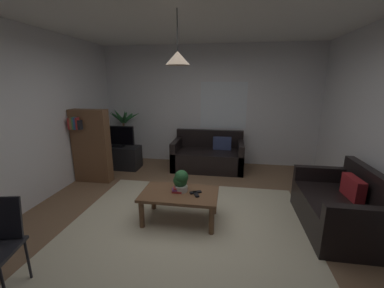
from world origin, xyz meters
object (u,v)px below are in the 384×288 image
Objects in this scene: couch_under_window at (208,157)px; book_on_table_2 at (178,188)px; book_on_table_1 at (178,189)px; tv at (118,136)px; couch_right_side at (340,209)px; tv_stand at (120,157)px; book_on_table_0 at (177,191)px; pendant_lamp at (178,58)px; remote_on_table_0 at (196,194)px; remote_on_table_1 at (196,192)px; potted_plant_on_table at (181,180)px; potted_palm_corner at (125,136)px; coffee_table at (180,197)px; bookshelf_corner at (91,145)px.

book_on_table_2 is (-0.22, -2.15, 0.20)m from couch_under_window.
tv reaches higher than book_on_table_1.
couch_right_side is 1.50× the size of tv_stand.
pendant_lamp reaches higher than book_on_table_0.
couch_under_window is 1.99m from tv_stand.
tv is (-2.01, 1.91, 0.31)m from remote_on_table_0.
remote_on_table_1 is 0.26m from potted_plant_on_table.
pendant_lamp is (1.77, -1.87, 1.43)m from tv.
tv_stand is at bearing -80.46° from potted_palm_corner.
book_on_table_1 is 0.17× the size of tv_stand.
remote_on_table_1 is (0.22, 0.02, 0.08)m from coffee_table.
potted_plant_on_table is at bearing -88.11° from couch_right_side.
couch_under_window is at bearing 84.88° from coffee_table.
coffee_table is 6.78× the size of book_on_table_1.
book_on_table_0 reaches higher than remote_on_table_0.
potted_plant_on_table reaches higher than book_on_table_2.
book_on_table_1 is 0.25× the size of pendant_lamp.
book_on_table_1 is (-2.14, -0.12, 0.18)m from couch_right_side.
tv_stand is 1.45× the size of pendant_lamp.
remote_on_table_1 is 3.17m from potted_palm_corner.
potted_palm_corner is at bearing 173.40° from couch_under_window.
book_on_table_1 is 2.57m from tv_stand.
book_on_table_2 is 0.14× the size of tv_stand.
remote_on_table_0 is 3.22m from potted_palm_corner.
book_on_table_2 is 0.09× the size of bookshelf_corner.
tv reaches higher than remote_on_table_0.
book_on_table_0 is 0.10× the size of bookshelf_corner.
book_on_table_1 is 2.24m from bookshelf_corner.
book_on_table_2 is 2.57m from tv_stand.
bookshelf_corner is 2.26× the size of pendant_lamp.
bookshelf_corner is (-2.18, 1.10, 0.28)m from remote_on_table_1.
remote_on_table_0 is at bearing -8.22° from pendant_lamp.
potted_palm_corner is 2.15× the size of pendant_lamp.
couch_under_window is 2.17m from book_on_table_1.
couch_under_window reaches higher than remote_on_table_0.
couch_right_side is at bearing -114.98° from remote_on_table_1.
potted_plant_on_table is at bearing -51.41° from potted_palm_corner.
book_on_table_1 reaches higher than coffee_table.
tv_stand is 0.64× the size of bookshelf_corner.
potted_plant_on_table reaches higher than book_on_table_0.
pendant_lamp reaches higher than bookshelf_corner.
book_on_table_2 is at bearing -46.99° from tv_stand.
couch_under_window is at bearing 84.09° from book_on_table_0.
couch_under_window is 1.70× the size of tv_stand.
coffee_table is 0.09m from book_on_table_0.
book_on_table_2 reaches higher than book_on_table_0.
bookshelf_corner is (-0.10, -1.28, 0.08)m from potted_palm_corner.
remote_on_table_1 is at bearing -43.23° from tv_stand.
book_on_table_0 is 0.22× the size of pendant_lamp.
pendant_lamp is (-2.11, -0.13, 1.89)m from couch_right_side.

